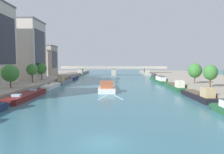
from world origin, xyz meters
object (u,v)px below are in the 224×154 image
at_px(moored_boat_left_downstream, 27,96).
at_px(tree_left_third, 32,70).
at_px(moored_boat_left_midway, 74,78).
at_px(bridge_far, 114,70).
at_px(barge_midriver, 107,86).
at_px(moored_boat_right_gap_after, 175,86).
at_px(tree_left_distant, 10,73).
at_px(moored_boat_right_near, 154,77).
at_px(moored_boat_right_upstream, 198,95).
at_px(moored_boat_left_far, 64,80).
at_px(tree_left_nearest, 42,68).
at_px(tree_right_far, 195,71).
at_px(tree_right_distant, 210,72).
at_px(moored_boat_left_upstream, 52,86).
at_px(moored_boat_right_end, 160,80).

distance_m(moored_boat_left_downstream, tree_left_third, 19.08).
height_order(moored_boat_left_midway, bridge_far, bridge_far).
xyz_separation_m(barge_midriver, moored_boat_right_gap_after, (20.79, 0.38, -0.01)).
xyz_separation_m(barge_midriver, moored_boat_left_midway, (-17.72, 34.75, -0.27)).
distance_m(tree_left_distant, bridge_far, 77.74).
height_order(barge_midriver, moored_boat_right_near, barge_midriver).
distance_m(moored_boat_right_upstream, tree_left_third, 48.16).
height_order(moored_boat_left_far, tree_left_nearest, tree_left_nearest).
height_order(moored_boat_left_downstream, tree_right_far, tree_right_far).
xyz_separation_m(barge_midriver, bridge_far, (1.39, 63.00, 2.82)).
bearing_deg(tree_right_distant, moored_boat_left_midway, 136.17).
xyz_separation_m(tree_left_distant, tree_right_far, (50.56, 10.93, 0.25)).
distance_m(tree_right_distant, tree_right_far, 8.70).
bearing_deg(moored_boat_right_upstream, barge_midriver, 142.43).
height_order(barge_midriver, moored_boat_left_midway, barge_midriver).
relative_size(barge_midriver, bridge_far, 0.34).
distance_m(moored_boat_left_downstream, tree_left_nearest, 29.00).
height_order(tree_left_distant, tree_right_far, tree_right_far).
bearing_deg(barge_midriver, moored_boat_right_near, 57.69).
bearing_deg(bridge_far, moored_boat_right_gap_after, -72.78).
bearing_deg(tree_left_nearest, moored_boat_left_midway, 72.91).
xyz_separation_m(moored_boat_left_far, tree_right_far, (44.65, -17.56, 4.65)).
bearing_deg(moored_boat_right_near, barge_midriver, -122.31).
xyz_separation_m(tree_left_distant, tree_right_distant, (50.95, 2.25, 0.15)).
bearing_deg(tree_left_third, tree_right_distant, -11.15).
relative_size(tree_left_distant, tree_left_nearest, 0.93).
distance_m(moored_boat_right_gap_after, tree_left_distant, 46.19).
distance_m(moored_boat_left_upstream, moored_boat_right_near, 49.14).
xyz_separation_m(moored_boat_right_near, tree_right_far, (6.03, -32.24, 4.40)).
bearing_deg(tree_right_distant, moored_boat_left_downstream, -170.76).
xyz_separation_m(moored_boat_left_midway, bridge_far, (19.11, 28.25, 3.09)).
bearing_deg(bridge_far, moored_boat_left_downstream, -103.49).
relative_size(tree_left_distant, tree_left_third, 0.99).
xyz_separation_m(tree_left_third, tree_left_nearest, (-1.01, 10.31, 0.08)).
bearing_deg(moored_boat_right_gap_after, moored_boat_right_upstream, -89.94).
relative_size(moored_boat_left_midway, tree_left_distant, 2.39).
xyz_separation_m(moored_boat_left_downstream, bridge_far, (18.83, 78.51, 3.11)).
relative_size(tree_left_nearest, tree_right_distant, 1.09).
bearing_deg(bridge_far, tree_left_distant, -108.96).
xyz_separation_m(moored_boat_right_upstream, moored_boat_right_near, (-0.15, 48.67, 0.32)).
bearing_deg(tree_left_third, bridge_far, 67.73).
bearing_deg(moored_boat_left_downstream, tree_right_far, 19.85).
bearing_deg(moored_boat_left_upstream, moored_boat_left_midway, 89.97).
bearing_deg(moored_boat_right_end, moored_boat_right_gap_after, -89.03).
xyz_separation_m(moored_boat_left_far, moored_boat_right_end, (38.45, 0.38, 0.16)).
height_order(moored_boat_left_far, tree_right_far, tree_right_far).
xyz_separation_m(moored_boat_right_near, bridge_far, (-19.27, 30.33, 2.50)).
height_order(tree_right_distant, tree_right_far, tree_right_far).
bearing_deg(tree_right_far, moored_boat_left_midway, 142.30).
xyz_separation_m(moored_boat_left_upstream, tree_left_third, (-5.95, -0.27, 5.21)).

